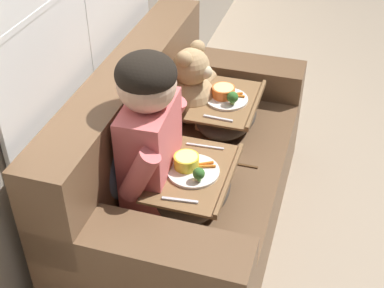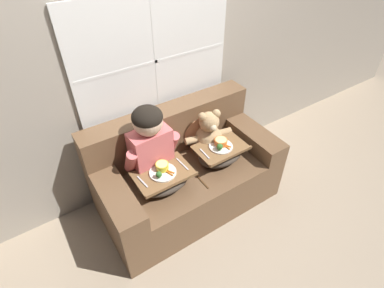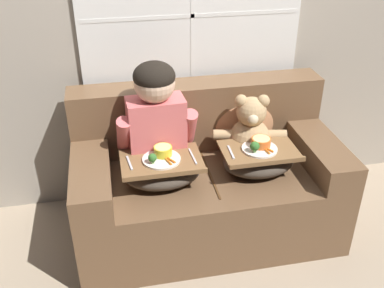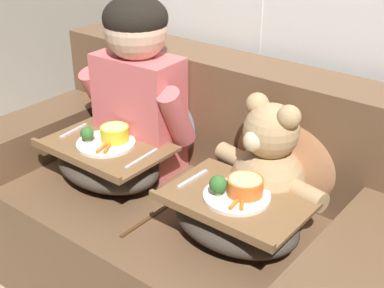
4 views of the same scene
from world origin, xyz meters
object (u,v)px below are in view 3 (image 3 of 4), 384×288
object	(u,v)px
lap_tray_teddy	(259,160)
lap_tray_child	(162,170)
throw_pillow_behind_child	(154,128)
teddy_bear	(250,132)
throw_pillow_behind_teddy	(244,119)
couch	(205,181)
child_figure	(156,112)

from	to	relation	value
lap_tray_teddy	lap_tray_child	bearing A→B (deg)	179.97
lap_tray_child	throw_pillow_behind_child	bearing A→B (deg)	90.03
teddy_bear	lap_tray_teddy	world-z (taller)	teddy_bear
throw_pillow_behind_teddy	lap_tray_teddy	size ratio (longest dim) A/B	0.97
couch	lap_tray_teddy	world-z (taller)	couch
child_figure	lap_tray_teddy	size ratio (longest dim) A/B	1.51
lap_tray_teddy	throw_pillow_behind_teddy	bearing A→B (deg)	90.01
throw_pillow_behind_teddy	throw_pillow_behind_child	bearing A→B (deg)	180.00
throw_pillow_behind_teddy	child_figure	distance (m)	0.62
couch	lap_tray_child	distance (m)	0.39
teddy_bear	child_figure	bearing A→B (deg)	179.55
lap_tray_child	lap_tray_teddy	bearing A→B (deg)	-0.03
teddy_bear	lap_tray_teddy	xyz separation A→B (m)	(0.00, -0.18, -0.09)
throw_pillow_behind_child	child_figure	size ratio (longest dim) A/B	0.64
teddy_bear	lap_tray_teddy	size ratio (longest dim) A/B	1.03
teddy_bear	lap_tray_teddy	bearing A→B (deg)	-89.61
child_figure	lap_tray_child	size ratio (longest dim) A/B	1.45
lap_tray_child	child_figure	bearing A→B (deg)	90.02
couch	child_figure	xyz separation A→B (m)	(-0.29, 0.04, 0.50)
throw_pillow_behind_child	lap_tray_teddy	xyz separation A→B (m)	(0.58, -0.32, -0.11)
child_figure	throw_pillow_behind_teddy	bearing A→B (deg)	13.00
teddy_bear	throw_pillow_behind_child	bearing A→B (deg)	166.55
teddy_bear	lap_tray_child	world-z (taller)	teddy_bear
couch	throw_pillow_behind_teddy	bearing A→B (deg)	30.90
throw_pillow_behind_teddy	couch	bearing A→B (deg)	-149.10
lap_tray_teddy	teddy_bear	bearing A→B (deg)	90.39
lap_tray_teddy	throw_pillow_behind_child	bearing A→B (deg)	151.27
throw_pillow_behind_child	child_figure	world-z (taller)	child_figure
throw_pillow_behind_child	teddy_bear	bearing A→B (deg)	-13.45
throw_pillow_behind_teddy	lap_tray_child	size ratio (longest dim) A/B	0.94
throw_pillow_behind_teddy	teddy_bear	world-z (taller)	teddy_bear
throw_pillow_behind_teddy	teddy_bear	bearing A→B (deg)	-90.49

